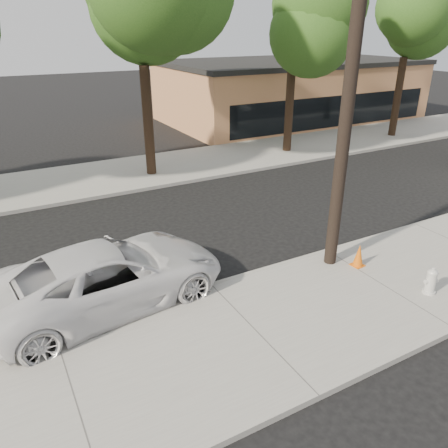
{
  "coord_description": "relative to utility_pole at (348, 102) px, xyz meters",
  "views": [
    {
      "loc": [
        -4.48,
        -10.96,
        6.42
      ],
      "look_at": [
        1.27,
        -0.52,
        1.0
      ],
      "focal_mm": 35.0,
      "sensor_mm": 36.0,
      "label": 1
    }
  ],
  "objects": [
    {
      "name": "ground",
      "position": [
        -3.6,
        2.7,
        -4.7
      ],
      "size": [
        120.0,
        120.0,
        0.0
      ],
      "primitive_type": "plane",
      "color": "black",
      "rests_on": "ground"
    },
    {
      "name": "near_sidewalk",
      "position": [
        -3.6,
        -1.6,
        -4.62
      ],
      "size": [
        90.0,
        4.4,
        0.15
      ],
      "primitive_type": "cube",
      "color": "gray",
      "rests_on": "ground"
    },
    {
      "name": "far_sidewalk",
      "position": [
        -3.6,
        11.2,
        -4.62
      ],
      "size": [
        90.0,
        5.0,
        0.15
      ],
      "primitive_type": "cube",
      "color": "gray",
      "rests_on": "ground"
    },
    {
      "name": "curb_near",
      "position": [
        -3.6,
        0.6,
        -4.62
      ],
      "size": [
        90.0,
        0.12,
        0.16
      ],
      "primitive_type": "cube",
      "color": "#9E9B93",
      "rests_on": "ground"
    },
    {
      "name": "building_main",
      "position": [
        12.4,
        18.7,
        -2.7
      ],
      "size": [
        18.0,
        10.0,
        4.0
      ],
      "primitive_type": "cube",
      "color": "tan",
      "rests_on": "ground"
    },
    {
      "name": "utility_pole",
      "position": [
        0.0,
        0.0,
        0.0
      ],
      "size": [
        1.4,
        0.34,
        9.0
      ],
      "color": "black",
      "rests_on": "near_sidewalk"
    },
    {
      "name": "tree_c",
      "position": [
        -1.38,
        10.34,
        2.21
      ],
      "size": [
        4.96,
        4.8,
        9.55
      ],
      "color": "black",
      "rests_on": "far_sidewalk"
    },
    {
      "name": "tree_d",
      "position": [
        6.6,
        10.65,
        1.67
      ],
      "size": [
        4.5,
        4.35,
        8.75
      ],
      "color": "black",
      "rests_on": "far_sidewalk"
    },
    {
      "name": "tree_e",
      "position": [
        14.61,
        10.44,
        2.0
      ],
      "size": [
        4.8,
        4.65,
        9.25
      ],
      "color": "black",
      "rests_on": "far_sidewalk"
    },
    {
      "name": "police_cruiser",
      "position": [
        -6.1,
        1.21,
        -3.89
      ],
      "size": [
        6.11,
        3.39,
        1.62
      ],
      "primitive_type": "imported",
      "rotation": [
        0.0,
        0.0,
        1.7
      ],
      "color": "silver",
      "rests_on": "ground"
    },
    {
      "name": "fire_hydrant",
      "position": [
        1.14,
        -2.48,
        -4.22
      ],
      "size": [
        0.37,
        0.33,
        0.68
      ],
      "rotation": [
        0.0,
        0.0,
        -0.27
      ],
      "color": "silver",
      "rests_on": "near_sidewalk"
    },
    {
      "name": "traffic_cone",
      "position": [
        0.55,
        -0.55,
        -4.23
      ],
      "size": [
        0.36,
        0.36,
        0.66
      ],
      "rotation": [
        0.0,
        0.0,
        0.07
      ],
      "color": "orange",
      "rests_on": "near_sidewalk"
    }
  ]
}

